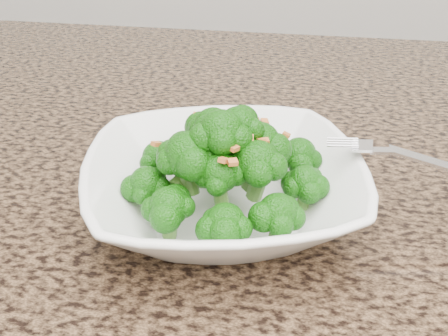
# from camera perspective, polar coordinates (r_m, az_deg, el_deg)

# --- Properties ---
(granite_counter) EXTENTS (1.64, 1.04, 0.03)m
(granite_counter) POSITION_cam_1_polar(r_m,az_deg,el_deg) (0.58, 7.58, -2.31)
(granite_counter) COLOR brown
(granite_counter) RESTS_ON cabinet
(bowl) EXTENTS (0.30, 0.30, 0.06)m
(bowl) POSITION_cam_1_polar(r_m,az_deg,el_deg) (0.49, 0.00, -2.09)
(bowl) COLOR white
(bowl) RESTS_ON granite_counter
(broccoli_pile) EXTENTS (0.21, 0.21, 0.07)m
(broccoli_pile) POSITION_cam_1_polar(r_m,az_deg,el_deg) (0.46, 0.00, 4.77)
(broccoli_pile) COLOR #16630B
(broccoli_pile) RESTS_ON bowl
(garlic_topping) EXTENTS (0.13, 0.13, 0.01)m
(garlic_topping) POSITION_cam_1_polar(r_m,az_deg,el_deg) (0.45, 0.00, 9.20)
(garlic_topping) COLOR orange
(garlic_topping) RESTS_ON broccoli_pile
(fork) EXTENTS (0.17, 0.04, 0.01)m
(fork) POSITION_cam_1_polar(r_m,az_deg,el_deg) (0.49, 16.27, 1.61)
(fork) COLOR silver
(fork) RESTS_ON bowl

